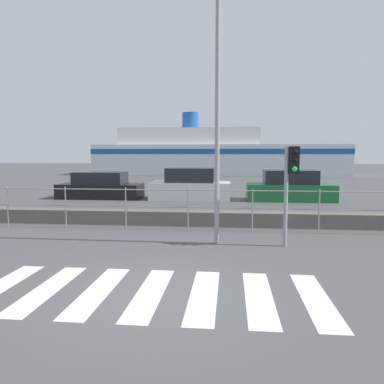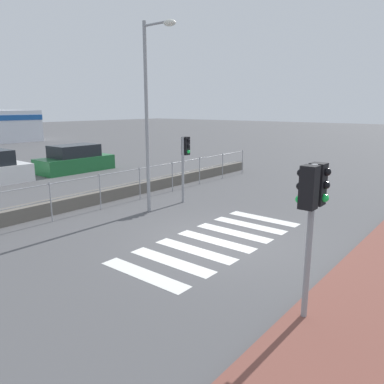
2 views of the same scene
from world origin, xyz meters
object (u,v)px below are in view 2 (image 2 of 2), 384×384
(traffic_light_far, at_px, (185,155))
(streetlamp, at_px, (152,98))
(parked_car_green, at_px, (75,160))
(traffic_light_near, at_px, (312,200))

(traffic_light_far, height_order, streetlamp, streetlamp)
(streetlamp, height_order, parked_car_green, streetlamp)
(traffic_light_near, distance_m, parked_car_green, 17.67)
(traffic_light_near, xyz_separation_m, streetlamp, (3.26, 6.79, 1.73))
(traffic_light_near, bearing_deg, parked_car_green, 68.20)
(traffic_light_near, height_order, streetlamp, streetlamp)
(streetlamp, distance_m, parked_car_green, 10.61)
(traffic_light_near, distance_m, streetlamp, 7.73)
(streetlamp, xyz_separation_m, parked_car_green, (3.28, 9.55, -3.24))
(traffic_light_far, bearing_deg, streetlamp, -175.77)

